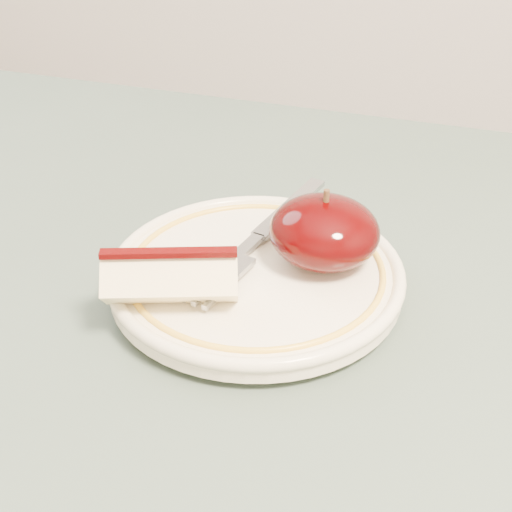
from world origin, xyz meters
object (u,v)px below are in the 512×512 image
(table, at_px, (53,476))
(fork, at_px, (258,238))
(plate, at_px, (256,274))
(apple_half, at_px, (324,232))

(table, height_order, fork, fork)
(plate, relative_size, fork, 1.07)
(apple_half, height_order, fork, apple_half)
(table, xyz_separation_m, apple_half, (0.14, 0.14, 0.13))
(plate, distance_m, apple_half, 0.05)
(fork, bearing_deg, table, 160.34)
(table, distance_m, apple_half, 0.24)
(table, bearing_deg, apple_half, 46.29)
(plate, bearing_deg, apple_half, 30.87)
(apple_half, distance_m, fork, 0.05)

